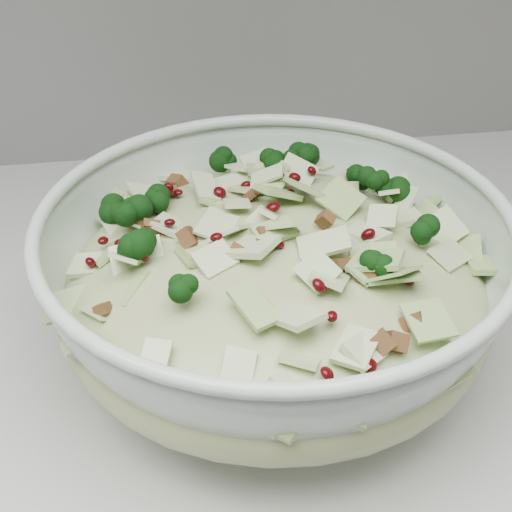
{
  "coord_description": "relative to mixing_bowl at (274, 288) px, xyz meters",
  "views": [
    {
      "loc": [
        -0.64,
        1.19,
        1.29
      ],
      "look_at": [
        -0.57,
        1.6,
        1.0
      ],
      "focal_mm": 50.0,
      "sensor_mm": 36.0,
      "label": 1
    }
  ],
  "objects": [
    {
      "name": "mixing_bowl",
      "position": [
        0.0,
        0.0,
        0.0
      ],
      "size": [
        0.37,
        0.37,
        0.14
      ],
      "rotation": [
        0.0,
        0.0,
        0.09
      ],
      "color": "silver",
      "rests_on": "counter"
    },
    {
      "name": "salad",
      "position": [
        0.0,
        -0.0,
        0.02
      ],
      "size": [
        0.38,
        0.38,
        0.14
      ],
      "rotation": [
        0.0,
        0.0,
        0.24
      ],
      "color": "#AFBB80",
      "rests_on": "mixing_bowl"
    }
  ]
}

